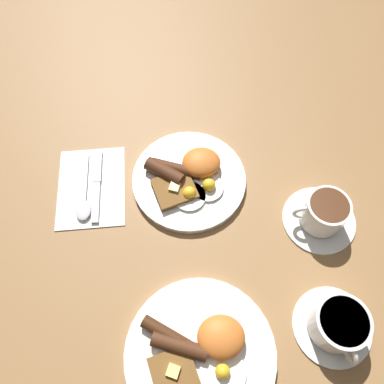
# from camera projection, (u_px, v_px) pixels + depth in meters

# --- Properties ---
(ground_plane) EXTENTS (3.00, 3.00, 0.00)m
(ground_plane) POSITION_uv_depth(u_px,v_px,m) (189.00, 181.00, 0.81)
(ground_plane) COLOR olive
(breakfast_plate_near) EXTENTS (0.24, 0.24, 0.05)m
(breakfast_plate_near) POSITION_uv_depth(u_px,v_px,m) (189.00, 178.00, 0.79)
(breakfast_plate_near) COLOR white
(breakfast_plate_near) RESTS_ON ground_plane
(breakfast_plate_far) EXTENTS (0.26, 0.26, 0.05)m
(breakfast_plate_far) POSITION_uv_depth(u_px,v_px,m) (201.00, 352.00, 0.64)
(breakfast_plate_far) COLOR white
(breakfast_plate_far) RESTS_ON ground_plane
(teacup_near) EXTENTS (0.15, 0.15, 0.07)m
(teacup_near) POSITION_uv_depth(u_px,v_px,m) (323.00, 214.00, 0.74)
(teacup_near) COLOR white
(teacup_near) RESTS_ON ground_plane
(teacup_far) EXTENTS (0.14, 0.14, 0.07)m
(teacup_far) POSITION_uv_depth(u_px,v_px,m) (337.00, 325.00, 0.64)
(teacup_far) COLOR white
(teacup_far) RESTS_ON ground_plane
(napkin) EXTENTS (0.16, 0.20, 0.01)m
(napkin) POSITION_uv_depth(u_px,v_px,m) (91.00, 187.00, 0.80)
(napkin) COLOR white
(napkin) RESTS_ON ground_plane
(knife) EXTENTS (0.03, 0.17, 0.01)m
(knife) POSITION_uv_depth(u_px,v_px,m) (97.00, 181.00, 0.80)
(knife) COLOR silver
(knife) RESTS_ON napkin
(spoon) EXTENTS (0.03, 0.16, 0.01)m
(spoon) POSITION_uv_depth(u_px,v_px,m) (84.00, 203.00, 0.77)
(spoon) COLOR silver
(spoon) RESTS_ON napkin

